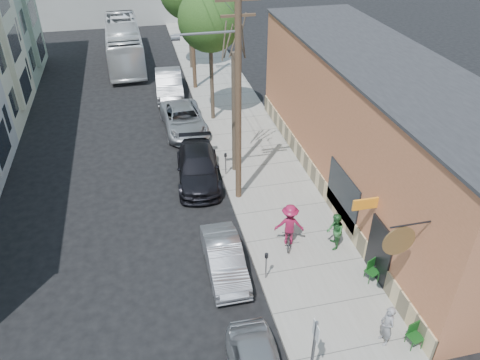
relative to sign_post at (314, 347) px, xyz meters
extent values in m
plane|color=black|center=(-2.35, 4.83, -1.83)|extent=(120.00, 120.00, 0.00)
cube|color=gray|center=(1.90, 15.83, -1.76)|extent=(4.50, 58.00, 0.15)
cube|color=#B86A44|center=(6.65, 9.83, 1.42)|extent=(5.00, 20.00, 6.50)
cube|color=#2B2B2D|center=(6.65, 9.83, 4.72)|extent=(5.20, 20.20, 0.12)
cube|color=#D2B783|center=(4.13, 9.83, -1.28)|extent=(0.10, 20.00, 1.10)
cube|color=black|center=(4.12, 3.83, -0.53)|extent=(0.10, 1.60, 2.60)
cube|color=black|center=(4.12, 7.33, -0.23)|extent=(0.08, 3.00, 2.20)
cylinder|color=brown|center=(3.20, 1.63, 2.07)|extent=(1.10, 0.06, 1.10)
cube|color=orange|center=(3.65, 4.63, 1.27)|extent=(1.00, 0.08, 0.45)
cube|color=beige|center=(-11.60, 22.83, 2.67)|extent=(1.10, 3.20, 7.00)
cube|color=gray|center=(-11.60, 30.83, 2.67)|extent=(1.10, 3.20, 7.00)
cube|color=slate|center=(0.00, 0.00, -0.28)|extent=(0.07, 0.07, 2.80)
cube|color=silver|center=(0.00, 0.00, 0.72)|extent=(0.02, 0.45, 0.60)
cylinder|color=slate|center=(-0.10, 4.64, -1.13)|extent=(0.06, 0.06, 1.10)
cylinder|color=black|center=(-0.10, 4.64, -0.53)|extent=(0.14, 0.14, 0.18)
cylinder|color=slate|center=(-0.10, 12.37, -1.13)|extent=(0.06, 0.06, 1.10)
cylinder|color=black|center=(-0.10, 12.37, -0.53)|extent=(0.14, 0.14, 0.18)
cylinder|color=#503A28|center=(0.10, 10.28, 3.32)|extent=(0.28, 0.28, 10.00)
cube|color=#503A28|center=(0.10, 10.28, 6.92)|extent=(1.40, 0.10, 0.10)
cylinder|color=slate|center=(-2.40, 10.28, 6.22)|extent=(0.35, 0.24, 0.24)
cylinder|color=#503A28|center=(0.10, 24.61, 3.32)|extent=(0.28, 0.28, 10.00)
cylinder|color=#44392C|center=(0.45, 12.75, 1.49)|extent=(0.24, 0.24, 6.35)
cylinder|color=#44392C|center=(0.45, 19.19, 1.23)|extent=(0.24, 0.24, 5.83)
sphere|color=#2C511C|center=(0.45, 19.19, 4.52)|extent=(3.70, 3.70, 3.70)
cylinder|color=#44392C|center=(0.45, 28.95, 1.08)|extent=(0.24, 0.24, 5.53)
imported|color=gray|center=(2.96, 0.87, -0.88)|extent=(0.40, 0.59, 1.60)
imported|color=#2A6931|center=(3.15, 5.72, -0.85)|extent=(0.82, 0.95, 1.67)
imported|color=maroon|center=(1.41, 6.44, -0.72)|extent=(1.38, 1.01, 1.92)
imported|color=black|center=(1.41, 6.44, -1.23)|extent=(1.11, 1.82, 0.91)
imported|color=#9A9AA2|center=(-1.55, 5.51, -1.18)|extent=(1.41, 3.98, 1.31)
imported|color=black|center=(-1.55, 12.41, -1.08)|extent=(2.60, 5.36, 1.50)
imported|color=#A0A3A8|center=(-1.55, 18.14, -1.10)|extent=(2.65, 5.38, 1.47)
imported|color=#96979D|center=(-1.86, 23.88, -0.98)|extent=(2.07, 5.28, 1.71)
imported|color=white|center=(-4.73, 31.84, -0.23)|extent=(2.92, 11.57, 3.21)
camera|label=1|loc=(-4.05, -7.98, 11.54)|focal=35.00mm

